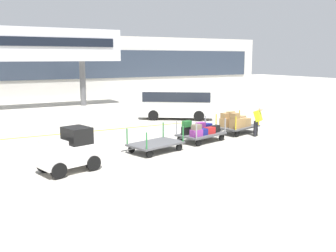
# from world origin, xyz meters

# --- Properties ---
(ground_plane) EXTENTS (120.00, 120.00, 0.00)m
(ground_plane) POSITION_xyz_m (0.00, 0.00, 0.00)
(ground_plane) COLOR #B2ADA0
(apron_lead_line) EXTENTS (19.01, 0.60, 0.01)m
(apron_lead_line) POSITION_xyz_m (-3.86, 8.40, 0.00)
(apron_lead_line) COLOR yellow
(apron_lead_line) RESTS_ON ground_plane
(terminal_building) EXTENTS (50.99, 2.51, 6.23)m
(terminal_building) POSITION_xyz_m (0.00, 25.97, 3.12)
(terminal_building) COLOR beige
(terminal_building) RESTS_ON ground_plane
(jet_bridge) EXTENTS (15.79, 3.00, 6.38)m
(jet_bridge) POSITION_xyz_m (-2.97, 19.99, 5.02)
(jet_bridge) COLOR silver
(jet_bridge) RESTS_ON ground_plane
(baggage_tug) EXTENTS (2.31, 1.67, 1.58)m
(baggage_tug) POSITION_xyz_m (-3.64, 1.38, 0.75)
(baggage_tug) COLOR white
(baggage_tug) RESTS_ON ground_plane
(baggage_cart_lead) EXTENTS (3.09, 1.94, 1.10)m
(baggage_cart_lead) POSITION_xyz_m (0.38, 2.43, 0.35)
(baggage_cart_lead) COLOR #4C4C4F
(baggage_cart_lead) RESTS_ON ground_plane
(baggage_cart_middle) EXTENTS (3.09, 1.94, 1.10)m
(baggage_cart_middle) POSITION_xyz_m (3.25, 3.19, 0.52)
(baggage_cart_middle) COLOR #4C4C4F
(baggage_cart_middle) RESTS_ON ground_plane
(baggage_cart_tail) EXTENTS (3.09, 1.94, 1.21)m
(baggage_cart_tail) POSITION_xyz_m (6.06, 3.94, 0.60)
(baggage_cart_tail) COLOR #4C4C4F
(baggage_cart_tail) RESTS_ON ground_plane
(baggage_handler) EXTENTS (0.56, 0.56, 1.56)m
(baggage_handler) POSITION_xyz_m (6.52, 2.77, 0.87)
(baggage_handler) COLOR black
(baggage_handler) RESTS_ON ground_plane
(shuttle_van) EXTENTS (5.03, 4.29, 2.10)m
(shuttle_van) POSITION_xyz_m (5.86, 9.87, 1.23)
(shuttle_van) COLOR white
(shuttle_van) RESTS_ON ground_plane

